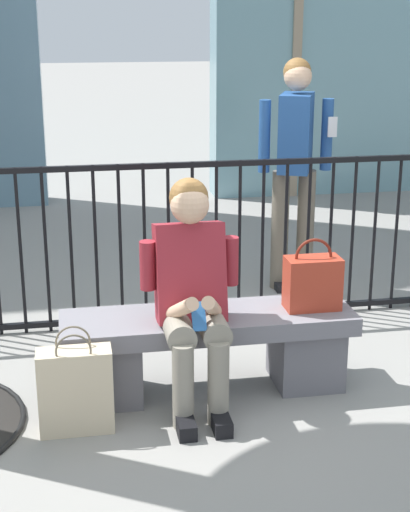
# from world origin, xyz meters

# --- Properties ---
(ground_plane) EXTENTS (60.00, 60.00, 0.00)m
(ground_plane) POSITION_xyz_m (0.00, 0.00, 0.00)
(ground_plane) COLOR gray
(stone_bench) EXTENTS (1.60, 0.44, 0.45)m
(stone_bench) POSITION_xyz_m (0.00, 0.00, 0.27)
(stone_bench) COLOR slate
(stone_bench) RESTS_ON ground
(seated_person_with_phone) EXTENTS (0.52, 0.66, 1.21)m
(seated_person_with_phone) POSITION_xyz_m (-0.11, -0.13, 0.65)
(seated_person_with_phone) COLOR gray
(seated_person_with_phone) RESTS_ON ground
(handbag_on_bench) EXTENTS (0.30, 0.16, 0.40)m
(handbag_on_bench) POSITION_xyz_m (0.58, -0.01, 0.60)
(handbag_on_bench) COLOR #B23823
(handbag_on_bench) RESTS_ON stone_bench
(shopping_bag) EXTENTS (0.37, 0.15, 0.54)m
(shopping_bag) POSITION_xyz_m (-0.73, -0.32, 0.22)
(shopping_bag) COLOR beige
(shopping_bag) RESTS_ON ground
(bystander_at_railing) EXTENTS (0.55, 0.44, 1.71)m
(bystander_at_railing) POSITION_xyz_m (0.94, 1.58, 1.00)
(bystander_at_railing) COLOR #6B6051
(bystander_at_railing) RESTS_ON ground
(plaza_railing) EXTENTS (8.76, 0.04, 1.10)m
(plaza_railing) POSITION_xyz_m (0.00, 1.01, 0.56)
(plaza_railing) COLOR black
(plaza_railing) RESTS_ON ground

